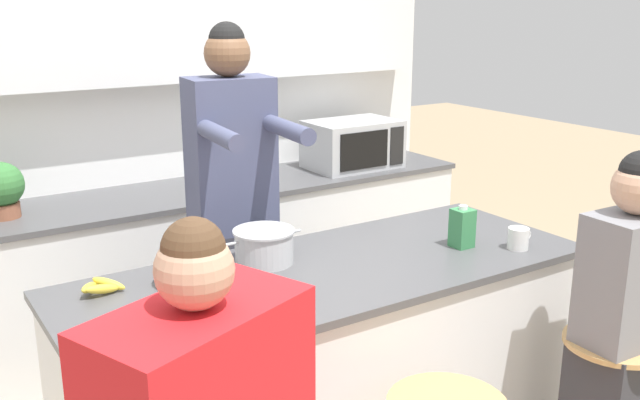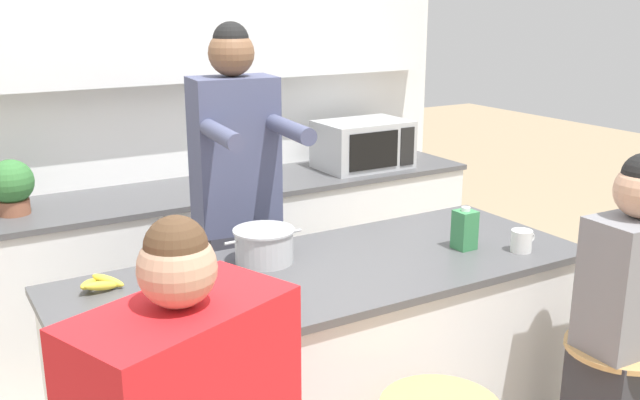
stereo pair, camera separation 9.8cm
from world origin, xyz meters
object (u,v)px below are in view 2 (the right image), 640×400
object	(u,v)px
fruit_bowl	(184,273)
coffee_cup_near	(134,326)
coffee_cup_far	(522,241)
kitchen_island	(330,372)
microwave	(363,144)
cooking_pot	(264,246)
person_seated_near	(622,349)
potted_plant	(11,185)
juice_carton	(465,229)
person_cooking	(238,228)
banana_bunch	(99,283)

from	to	relation	value
fruit_bowl	coffee_cup_near	world-z (taller)	coffee_cup_near
coffee_cup_far	coffee_cup_near	bearing A→B (deg)	178.93
kitchen_island	microwave	size ratio (longest dim) A/B	3.79
kitchen_island	microwave	world-z (taller)	microwave
fruit_bowl	cooking_pot	bearing A→B (deg)	5.60
kitchen_island	person_seated_near	distance (m)	1.11
person_seated_near	potted_plant	size ratio (longest dim) A/B	5.14
fruit_bowl	person_seated_near	bearing A→B (deg)	-31.78
coffee_cup_near	juice_carton	distance (m)	1.41
person_cooking	person_seated_near	size ratio (longest dim) A/B	1.30
coffee_cup_near	banana_bunch	world-z (taller)	coffee_cup_near
banana_bunch	kitchen_island	bearing A→B (deg)	-15.57
coffee_cup_near	coffee_cup_far	distance (m)	1.58
microwave	banana_bunch	bearing A→B (deg)	-148.47
juice_carton	potted_plant	world-z (taller)	potted_plant
cooking_pot	microwave	size ratio (longest dim) A/B	0.60
kitchen_island	person_cooking	distance (m)	0.77
coffee_cup_far	juice_carton	bearing A→B (deg)	140.56
person_seated_near	cooking_pot	distance (m)	1.39
banana_bunch	microwave	world-z (taller)	microwave
microwave	potted_plant	world-z (taller)	microwave
banana_bunch	microwave	size ratio (longest dim) A/B	0.32
person_cooking	cooking_pot	size ratio (longest dim) A/B	5.52
juice_carton	potted_plant	xyz separation A→B (m)	(-1.51, 1.52, 0.05)
cooking_pot	fruit_bowl	world-z (taller)	cooking_pot
cooking_pot	fruit_bowl	bearing A→B (deg)	-174.40
coffee_cup_near	coffee_cup_far	xyz separation A→B (m)	(1.58, -0.03, -0.00)
cooking_pot	person_cooking	bearing A→B (deg)	79.54
cooking_pot	coffee_cup_near	xyz separation A→B (m)	(-0.63, -0.39, -0.02)
microwave	potted_plant	bearing A→B (deg)	179.04
microwave	juice_carton	bearing A→B (deg)	-108.66
banana_bunch	juice_carton	distance (m)	1.44
banana_bunch	fruit_bowl	bearing A→B (deg)	-14.84
juice_carton	microwave	bearing A→B (deg)	71.34
person_cooking	cooking_pot	bearing A→B (deg)	-94.52
person_seated_near	potted_plant	world-z (taller)	person_seated_near
potted_plant	coffee_cup_far	bearing A→B (deg)	-44.67
coffee_cup_near	microwave	world-z (taller)	microwave
fruit_bowl	juice_carton	xyz separation A→B (m)	(1.12, -0.24, 0.05)
kitchen_island	coffee_cup_near	bearing A→B (deg)	-165.73
coffee_cup_near	juice_carton	world-z (taller)	juice_carton
kitchen_island	microwave	xyz separation A→B (m)	(1.09, 1.40, 0.58)
person_cooking	fruit_bowl	xyz separation A→B (m)	(-0.42, -0.46, 0.03)
person_cooking	coffee_cup_far	xyz separation A→B (m)	(0.87, -0.85, 0.04)
fruit_bowl	microwave	world-z (taller)	microwave
kitchen_island	person_cooking	bearing A→B (deg)	100.25
person_cooking	microwave	world-z (taller)	person_cooking
juice_carton	microwave	xyz separation A→B (m)	(0.50, 1.49, 0.05)
person_cooking	microwave	distance (m)	1.44
person_seated_near	coffee_cup_far	size ratio (longest dim) A/B	11.84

